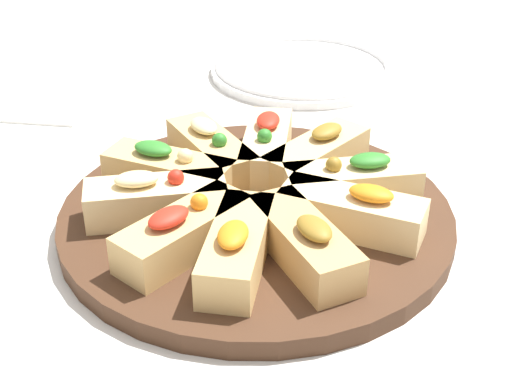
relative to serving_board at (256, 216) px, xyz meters
name	(u,v)px	position (x,y,z in m)	size (l,w,h in m)	color
ground_plane	(256,225)	(0.00, 0.00, -0.01)	(3.00, 3.00, 0.00)	silver
serving_board	(256,216)	(0.00, 0.00, 0.00)	(0.34, 0.34, 0.02)	#422819
focaccia_slice_0	(237,247)	(0.08, -0.02, 0.03)	(0.12, 0.07, 0.04)	tan
focaccia_slice_1	(304,242)	(0.08, 0.03, 0.03)	(0.12, 0.08, 0.04)	tan
focaccia_slice_2	(353,212)	(0.04, 0.07, 0.03)	(0.09, 0.12, 0.04)	#E5C689
focaccia_slice_3	(353,182)	(-0.01, 0.08, 0.03)	(0.05, 0.12, 0.04)	#E5C689
focaccia_slice_4	(317,156)	(-0.06, 0.06, 0.03)	(0.11, 0.11, 0.04)	#DBB775
focaccia_slice_5	(266,146)	(-0.08, 0.02, 0.03)	(0.12, 0.06, 0.04)	#E5C689
focaccia_slice_6	(211,151)	(-0.08, -0.04, 0.03)	(0.12, 0.08, 0.04)	tan
focaccia_slice_7	(168,171)	(-0.04, -0.07, 0.03)	(0.09, 0.12, 0.04)	tan
focaccia_slice_8	(155,199)	(0.01, -0.08, 0.03)	(0.05, 0.12, 0.04)	#E5C689
focaccia_slice_9	(184,232)	(0.06, -0.06, 0.03)	(0.11, 0.11, 0.04)	tan
plate_left	(303,68)	(-0.35, 0.09, 0.00)	(0.24, 0.24, 0.02)	white
napkin_stack	(48,99)	(-0.29, -0.22, -0.01)	(0.13, 0.11, 0.01)	white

